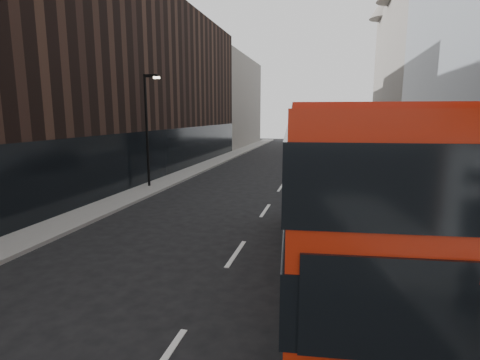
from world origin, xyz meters
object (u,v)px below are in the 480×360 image
Objects in this scene: red_bus at (335,184)px; car_a at (333,209)px; street_lamp at (148,123)px; car_c at (323,169)px; car_b at (337,176)px; grey_bus at (326,137)px.

red_bus is 5.17m from car_a.
car_a is (0.07, 4.79, -1.93)m from red_bus.
red_bus is at bearing -43.49° from street_lamp.
street_lamp reaches higher than car_c.
car_b is at bearing 14.02° from street_lamp.
car_b is at bearing 82.55° from red_bus.
red_bus is at bearing -90.99° from car_a.
red_bus reaches higher than car_b.
car_a is at bearing -85.40° from car_c.
red_bus is (11.38, -10.79, -1.48)m from street_lamp.
street_lamp reaches higher than car_b.
street_lamp is 1.32× the size of car_c.
red_bus is 2.60× the size of car_b.
car_c is at bearing 115.35° from car_b.
car_a is at bearing -27.66° from street_lamp.
grey_bus is 2.20× the size of car_c.
red_bus reaches higher than car_c.
grey_bus is 31.67m from car_a.
car_b is (11.77, 2.94, -3.40)m from street_lamp.
red_bus is 2.32× the size of car_c.
car_a is at bearing -88.27° from grey_bus.
grey_bus is at bearing 91.07° from car_a.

